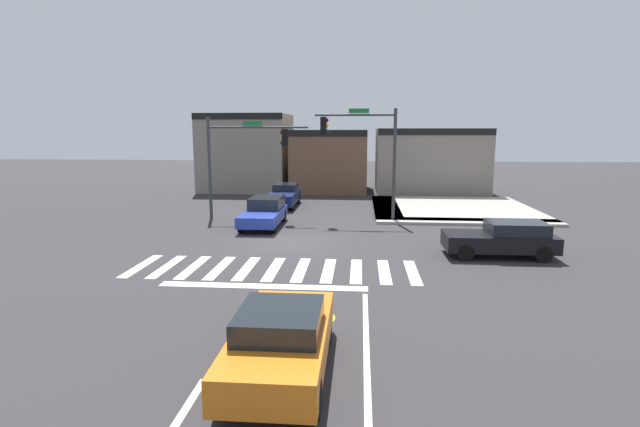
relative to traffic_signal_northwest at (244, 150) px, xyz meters
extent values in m
plane|color=#302D30|center=(3.43, -5.48, -3.93)|extent=(120.00, 120.00, 0.00)
cube|color=silver|center=(-1.58, -9.98, -3.93)|extent=(0.41, 3.08, 0.01)
cube|color=silver|center=(-0.58, -9.98, -3.93)|extent=(0.41, 3.08, 0.01)
cube|color=silver|center=(0.43, -9.98, -3.93)|extent=(0.41, 3.08, 0.01)
cube|color=silver|center=(1.43, -9.98, -3.93)|extent=(0.41, 3.08, 0.01)
cube|color=silver|center=(2.43, -9.98, -3.93)|extent=(0.41, 3.08, 0.01)
cube|color=silver|center=(3.43, -9.98, -3.93)|extent=(0.41, 3.08, 0.01)
cube|color=silver|center=(4.43, -9.98, -3.93)|extent=(0.41, 3.08, 0.01)
cube|color=silver|center=(5.44, -9.98, -3.93)|extent=(0.41, 3.08, 0.01)
cube|color=silver|center=(6.44, -9.98, -3.93)|extent=(0.41, 3.08, 0.01)
cube|color=silver|center=(7.44, -9.98, -3.93)|extent=(0.41, 3.08, 0.01)
cube|color=silver|center=(8.44, -9.98, -3.93)|extent=(0.41, 3.08, 0.01)
cube|color=white|center=(3.43, -11.98, -3.93)|extent=(6.80, 0.50, 0.01)
cube|color=white|center=(3.43, -14.98, -3.93)|extent=(0.16, 2.00, 0.01)
cube|color=white|center=(3.43, -18.98, -3.93)|extent=(0.16, 2.00, 0.01)
cylinder|color=yellow|center=(5.33, -14.51, -3.93)|extent=(1.16, 1.16, 0.01)
cylinder|color=white|center=(5.07, -14.51, -3.93)|extent=(0.19, 0.19, 0.00)
cylinder|color=white|center=(5.59, -14.51, -3.93)|extent=(0.19, 0.19, 0.00)
cube|color=white|center=(5.33, -14.51, -3.93)|extent=(0.52, 0.05, 0.00)
cube|color=#9E998E|center=(12.43, -0.28, -3.86)|extent=(10.00, 1.60, 0.15)
cube|color=#9E998E|center=(8.23, 4.52, -3.86)|extent=(1.60, 10.00, 0.15)
cube|color=#9E998E|center=(12.43, 4.52, -3.86)|extent=(10.00, 10.00, 0.15)
cube|color=gray|center=(-3.06, 13.95, -0.76)|extent=(7.01, 6.87, 6.34)
cube|color=black|center=(-3.06, 10.72, 2.16)|extent=(7.01, 0.50, 0.50)
cube|color=brown|center=(3.99, 13.84, -1.41)|extent=(6.10, 6.65, 5.04)
cube|color=black|center=(3.99, 10.72, 0.86)|extent=(6.10, 0.50, 0.50)
cube|color=gray|center=(12.20, 13.63, -1.36)|extent=(8.71, 6.23, 5.15)
cube|color=black|center=(12.20, 10.72, 0.97)|extent=(8.71, 0.50, 0.50)
cylinder|color=#383A3D|center=(-1.98, 0.00, -1.06)|extent=(0.18, 0.18, 5.75)
cylinder|color=#383A3D|center=(0.83, 0.00, 1.24)|extent=(5.62, 0.12, 0.12)
cube|color=black|center=(2.35, 0.00, 0.66)|extent=(0.32, 0.32, 0.95)
sphere|color=#470A0A|center=(2.18, 0.00, 0.96)|extent=(0.22, 0.22, 0.22)
sphere|color=orange|center=(2.18, 0.00, 0.66)|extent=(0.22, 0.22, 0.22)
sphere|color=#0C3814|center=(2.18, 0.00, 0.37)|extent=(0.22, 0.22, 0.22)
cube|color=#197233|center=(0.54, 0.00, 1.46)|extent=(1.10, 0.03, 0.24)
cylinder|color=#383A3D|center=(8.37, -0.21, -0.85)|extent=(0.18, 0.18, 6.16)
cylinder|color=#383A3D|center=(6.20, -0.21, 1.88)|extent=(4.34, 0.12, 0.12)
cube|color=black|center=(4.50, -0.21, 1.31)|extent=(0.32, 0.32, 0.95)
sphere|color=#470A0A|center=(4.67, -0.21, 1.60)|extent=(0.22, 0.22, 0.22)
sphere|color=orange|center=(4.67, -0.21, 1.31)|extent=(0.22, 0.22, 0.22)
sphere|color=#0C3814|center=(4.67, -0.21, 1.01)|extent=(0.22, 0.22, 0.22)
cube|color=#197233|center=(6.42, -0.21, 2.10)|extent=(1.10, 0.03, 0.24)
cube|color=black|center=(12.09, -7.45, -3.32)|extent=(4.28, 1.85, 0.64)
cube|color=black|center=(12.74, -7.45, -2.76)|extent=(2.22, 1.62, 0.49)
cylinder|color=black|center=(10.63, -8.26, -3.61)|extent=(0.65, 0.22, 0.65)
cylinder|color=black|center=(10.63, -6.64, -3.61)|extent=(0.65, 0.22, 0.65)
cylinder|color=black|center=(13.54, -8.26, -3.61)|extent=(0.65, 0.22, 0.65)
cylinder|color=black|center=(13.54, -6.64, -3.61)|extent=(0.65, 0.22, 0.65)
cube|color=orange|center=(4.96, -17.56, -3.28)|extent=(1.88, 4.54, 0.68)
cube|color=black|center=(4.96, -17.73, -2.71)|extent=(1.65, 1.94, 0.46)
cylinder|color=black|center=(4.13, -16.02, -3.58)|extent=(0.22, 0.70, 0.70)
cylinder|color=black|center=(5.79, -16.02, -3.58)|extent=(0.22, 0.70, 0.70)
cylinder|color=black|center=(4.13, -19.10, -3.58)|extent=(0.22, 0.70, 0.70)
cylinder|color=black|center=(5.79, -19.10, -3.58)|extent=(0.22, 0.70, 0.70)
cube|color=#23389E|center=(1.51, -2.24, -3.35)|extent=(1.87, 4.54, 0.55)
cube|color=black|center=(1.51, -1.28, -2.78)|extent=(1.64, 2.30, 0.60)
cylinder|color=black|center=(2.33, -3.78, -3.60)|extent=(0.22, 0.67, 0.67)
cylinder|color=black|center=(0.68, -3.78, -3.60)|extent=(0.22, 0.67, 0.67)
cylinder|color=black|center=(2.33, -0.70, -3.60)|extent=(0.22, 0.67, 0.67)
cylinder|color=black|center=(0.68, -0.70, -3.60)|extent=(0.22, 0.67, 0.67)
cube|color=#141E4C|center=(1.50, 4.60, -3.28)|extent=(1.72, 4.67, 0.67)
cube|color=black|center=(1.50, 5.56, -2.72)|extent=(1.52, 2.05, 0.46)
cylinder|color=black|center=(2.26, 3.01, -3.58)|extent=(0.22, 0.70, 0.70)
cylinder|color=black|center=(0.75, 3.01, -3.58)|extent=(0.22, 0.70, 0.70)
cylinder|color=black|center=(2.26, 6.18, -3.58)|extent=(0.22, 0.70, 0.70)
cylinder|color=black|center=(0.75, 6.18, -3.58)|extent=(0.22, 0.70, 0.70)
camera|label=1|loc=(6.53, -26.90, 1.05)|focal=27.26mm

